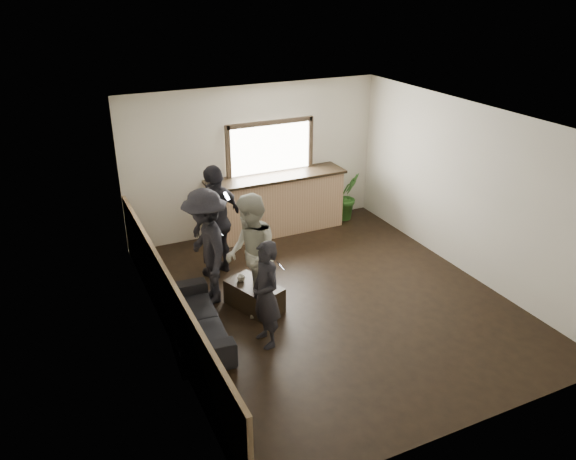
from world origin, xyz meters
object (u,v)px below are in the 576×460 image
coffee_table (254,296)px  cup_a (241,278)px  person_a (266,295)px  person_d (217,221)px  person_b (251,256)px  potted_plant (347,196)px  cup_b (267,281)px  bar_counter (276,200)px  sofa (194,318)px  person_c (207,247)px

coffee_table → cup_a: bearing=126.1°
person_a → person_d: bearing=175.1°
cup_a → person_b: 0.55m
person_d → potted_plant: bearing=165.6°
cup_a → cup_b: cup_b is taller
potted_plant → person_d: bearing=-160.5°
cup_a → potted_plant: 3.80m
bar_counter → sofa: size_ratio=1.46×
potted_plant → person_d: size_ratio=0.52×
cup_b → potted_plant: potted_plant is taller
sofa → person_c: 1.13m
sofa → person_c: bearing=-25.8°
cup_a → person_b: (0.07, -0.26, 0.48)m
bar_counter → person_a: 3.67m
coffee_table → cup_a: (-0.13, 0.18, 0.24)m
cup_a → cup_b: bearing=-35.3°
cup_b → bar_counter: bearing=63.1°
bar_counter → cup_b: 2.75m
potted_plant → coffee_table: bearing=-141.8°
coffee_table → person_b: person_b is taller
sofa → coffee_table: (1.02, 0.32, -0.08)m
potted_plant → person_b: size_ratio=0.54×
sofa → person_d: 1.92m
coffee_table → person_c: size_ratio=0.48×
sofa → coffee_table: 1.07m
cup_b → person_c: person_c is taller
cup_b → coffee_table: bearing=165.9°
cup_a → cup_b: 0.40m
cup_b → person_c: 1.03m
cup_a → person_b: size_ratio=0.06×
cup_a → person_d: (0.01, 1.06, 0.52)m
cup_b → person_a: 0.99m
potted_plant → person_a: (-3.17, -3.25, 0.26)m
coffee_table → person_d: 1.46m
cup_b → potted_plant: bearing=40.6°
person_a → person_c: 1.44m
person_a → person_c: size_ratio=0.83×
person_a → person_b: person_b is taller
cup_b → person_d: person_d is taller
person_b → bar_counter: bearing=163.3°
sofa → person_b: person_b is taller
person_c → person_d: person_d is taller
sofa → coffee_table: size_ratio=2.14×
cup_a → potted_plant: bearing=34.8°
person_b → person_c: size_ratio=1.01×
potted_plant → person_a: 4.55m
bar_counter → person_b: (-1.50, -2.47, 0.27)m
cup_a → person_c: size_ratio=0.06×
potted_plant → person_a: size_ratio=0.65×
bar_counter → person_a: bearing=-116.1°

